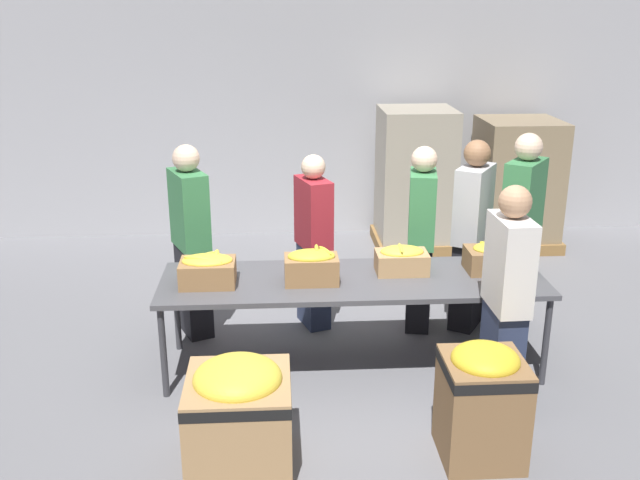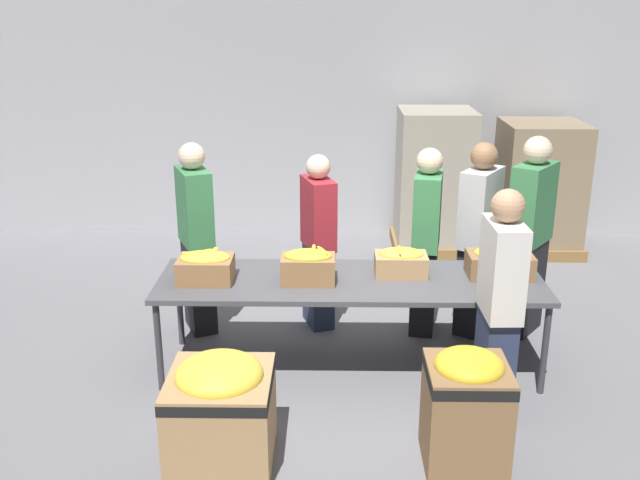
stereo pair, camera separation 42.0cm
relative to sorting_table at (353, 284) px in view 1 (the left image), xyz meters
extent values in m
plane|color=slate|center=(0.00, 0.00, -0.71)|extent=(30.00, 30.00, 0.00)
cube|color=#A8A8AD|center=(0.00, 3.55, 1.29)|extent=(16.00, 0.08, 4.00)
cube|color=#4C4C51|center=(0.00, 0.00, 0.02)|extent=(2.98, 0.88, 0.04)
cylinder|color=#38383D|center=(-1.43, -0.38, -0.35)|extent=(0.05, 0.05, 0.72)
cylinder|color=#38383D|center=(1.43, -0.38, -0.35)|extent=(0.05, 0.05, 0.72)
cylinder|color=#38383D|center=(-1.43, 0.38, -0.35)|extent=(0.05, 0.05, 0.72)
cylinder|color=#38383D|center=(1.43, 0.38, -0.35)|extent=(0.05, 0.05, 0.72)
cube|color=olive|center=(-1.11, -0.05, 0.14)|extent=(0.42, 0.31, 0.19)
ellipsoid|color=yellow|center=(-1.11, -0.05, 0.24)|extent=(0.38, 0.24, 0.09)
ellipsoid|color=yellow|center=(-1.19, -0.09, 0.27)|extent=(0.21, 0.11, 0.05)
ellipsoid|color=yellow|center=(-1.12, -0.03, 0.27)|extent=(0.15, 0.16, 0.05)
ellipsoid|color=yellow|center=(-1.03, -0.06, 0.25)|extent=(0.11, 0.18, 0.05)
ellipsoid|color=yellow|center=(-1.05, 0.01, 0.27)|extent=(0.06, 0.16, 0.05)
cube|color=olive|center=(-0.33, -0.06, 0.15)|extent=(0.41, 0.26, 0.21)
ellipsoid|color=gold|center=(-0.33, -0.06, 0.26)|extent=(0.36, 0.22, 0.10)
ellipsoid|color=gold|center=(-0.28, -0.01, 0.30)|extent=(0.04, 0.14, 0.04)
ellipsoid|color=gold|center=(-0.22, -0.02, 0.29)|extent=(0.12, 0.20, 0.04)
cube|color=tan|center=(0.40, 0.10, 0.13)|extent=(0.41, 0.26, 0.17)
ellipsoid|color=yellow|center=(0.40, 0.10, 0.22)|extent=(0.34, 0.22, 0.09)
ellipsoid|color=yellow|center=(0.40, 0.07, 0.24)|extent=(0.21, 0.06, 0.04)
ellipsoid|color=yellow|center=(0.38, 0.09, 0.25)|extent=(0.05, 0.22, 0.04)
cube|color=olive|center=(1.16, 0.09, 0.14)|extent=(0.50, 0.30, 0.18)
ellipsoid|color=gold|center=(1.16, 0.09, 0.23)|extent=(0.41, 0.26, 0.09)
ellipsoid|color=gold|center=(1.09, 0.13, 0.27)|extent=(0.10, 0.19, 0.04)
ellipsoid|color=gold|center=(1.17, 0.04, 0.28)|extent=(0.20, 0.08, 0.04)
ellipsoid|color=gold|center=(1.07, 0.11, 0.26)|extent=(0.11, 0.15, 0.04)
cube|color=black|center=(1.11, 0.70, -0.31)|extent=(0.39, 0.44, 0.81)
cube|color=#B2B2B7|center=(1.11, 0.70, 0.42)|extent=(0.44, 0.51, 0.67)
sphere|color=#896042|center=(1.11, 0.70, 0.87)|extent=(0.23, 0.23, 0.23)
cube|color=#2D3856|center=(0.99, -0.68, -0.32)|extent=(0.22, 0.38, 0.79)
cube|color=silver|center=(0.99, -0.68, 0.40)|extent=(0.23, 0.45, 0.65)
sphere|color=tan|center=(0.99, -0.68, 0.83)|extent=(0.22, 0.22, 0.22)
cube|color=#2D3856|center=(-0.26, 0.81, -0.34)|extent=(0.30, 0.40, 0.74)
cube|color=maroon|center=(-0.26, 0.81, 0.34)|extent=(0.33, 0.47, 0.61)
sphere|color=beige|center=(-0.26, 0.81, 0.75)|extent=(0.21, 0.21, 0.21)
cube|color=black|center=(1.55, 0.70, -0.30)|extent=(0.41, 0.45, 0.83)
cube|color=#387A47|center=(1.55, 0.70, 0.46)|extent=(0.47, 0.52, 0.69)
sphere|color=beige|center=(1.55, 0.70, 0.92)|extent=(0.23, 0.23, 0.23)
cube|color=black|center=(-1.32, 0.70, -0.31)|extent=(0.35, 0.44, 0.80)
cube|color=#387A47|center=(-1.32, 0.70, 0.42)|extent=(0.39, 0.51, 0.66)
sphere|color=beige|center=(-1.32, 0.70, 0.86)|extent=(0.23, 0.23, 0.23)
cube|color=black|center=(0.67, 0.71, -0.32)|extent=(0.27, 0.40, 0.78)
cube|color=#387A47|center=(0.67, 0.71, 0.39)|extent=(0.30, 0.47, 0.65)
sphere|color=beige|center=(0.67, 0.71, 0.82)|extent=(0.22, 0.22, 0.22)
cube|color=tan|center=(-0.84, -1.25, -0.41)|extent=(0.64, 0.64, 0.61)
cube|color=black|center=(-0.84, -1.25, -0.16)|extent=(0.65, 0.65, 0.07)
ellipsoid|color=yellow|center=(-0.84, -1.25, -0.10)|extent=(0.55, 0.55, 0.23)
cube|color=olive|center=(0.69, -1.25, -0.37)|extent=(0.50, 0.50, 0.68)
cube|color=black|center=(0.69, -1.25, -0.08)|extent=(0.51, 0.51, 0.07)
ellipsoid|color=gold|center=(0.69, -1.25, -0.02)|extent=(0.43, 0.43, 0.18)
cube|color=olive|center=(1.04, 2.92, -0.65)|extent=(0.91, 0.91, 0.13)
cube|color=#A39984|center=(1.04, 2.92, 0.17)|extent=(0.84, 0.84, 1.51)
cube|color=olive|center=(2.25, 2.92, -0.65)|extent=(0.97, 0.97, 0.13)
cube|color=#897556|center=(2.25, 2.92, 0.10)|extent=(0.89, 0.89, 1.37)
camera|label=1|loc=(-0.57, -5.12, 2.09)|focal=40.00mm
camera|label=2|loc=(-0.15, -5.13, 2.09)|focal=40.00mm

